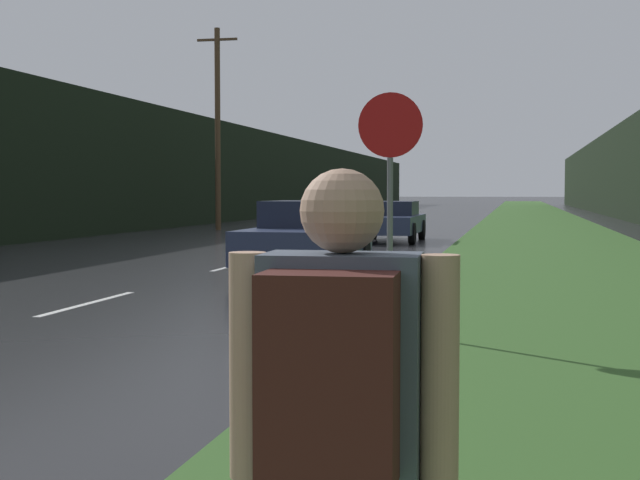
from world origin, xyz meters
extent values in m
cube|color=#386028|center=(7.29, 40.00, 0.01)|extent=(6.00, 240.00, 0.02)
cube|color=silver|center=(0.00, 12.36, 0.00)|extent=(0.12, 3.00, 0.01)
cube|color=silver|center=(0.00, 19.36, 0.00)|extent=(0.12, 3.00, 0.01)
cube|color=silver|center=(0.00, 26.36, 0.00)|extent=(0.12, 3.00, 0.01)
cube|color=silver|center=(0.00, 33.36, 0.00)|extent=(0.12, 3.00, 0.01)
cube|color=black|center=(-10.29, 50.00, 2.75)|extent=(2.00, 140.00, 5.51)
cylinder|color=#4C3823|center=(-6.46, 37.05, 4.36)|extent=(0.24, 0.24, 8.73)
cube|color=#4C3823|center=(-6.46, 37.05, 8.23)|extent=(1.80, 0.10, 0.10)
cylinder|color=slate|center=(4.80, 10.49, 1.03)|extent=(0.07, 0.07, 2.07)
cylinder|color=#B71414|center=(4.80, 10.49, 2.45)|extent=(0.76, 0.02, 0.76)
cube|color=#4C5666|center=(5.81, 2.40, 1.20)|extent=(0.41, 0.24, 0.63)
sphere|color=tan|center=(5.81, 2.40, 1.62)|extent=(0.22, 0.22, 0.22)
cylinder|color=tan|center=(5.56, 2.40, 1.21)|extent=(0.10, 0.10, 0.60)
cylinder|color=tan|center=(6.06, 2.41, 1.21)|extent=(0.10, 0.10, 0.60)
cube|color=#471E19|center=(5.82, 2.20, 1.23)|extent=(0.33, 0.19, 0.51)
cube|color=#2D3856|center=(2.14, 17.51, 0.64)|extent=(1.92, 4.51, 0.65)
cube|color=#1B2134|center=(2.14, 17.73, 1.22)|extent=(1.63, 2.03, 0.53)
cylinder|color=black|center=(3.06, 16.11, 0.35)|extent=(0.20, 0.70, 0.70)
cylinder|color=black|center=(1.23, 16.11, 0.35)|extent=(0.20, 0.70, 0.70)
cylinder|color=black|center=(3.06, 18.91, 0.35)|extent=(0.20, 0.70, 0.70)
cylinder|color=black|center=(1.23, 18.91, 0.35)|extent=(0.20, 0.70, 0.70)
cube|color=#2D3856|center=(2.14, 29.90, 0.59)|extent=(1.81, 4.77, 0.57)
cube|color=#1B2134|center=(2.14, 30.13, 1.11)|extent=(1.54, 2.15, 0.48)
cylinder|color=black|center=(3.00, 28.42, 0.34)|extent=(0.20, 0.68, 0.68)
cylinder|color=black|center=(1.28, 28.42, 0.34)|extent=(0.20, 0.68, 0.68)
cylinder|color=black|center=(3.00, 31.37, 0.34)|extent=(0.20, 0.68, 0.68)
cylinder|color=black|center=(1.28, 31.37, 0.34)|extent=(0.20, 0.68, 0.68)
camera|label=1|loc=(6.25, 0.16, 1.67)|focal=50.00mm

